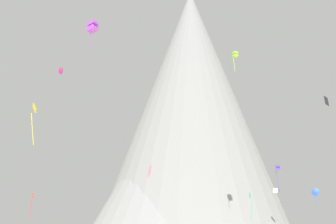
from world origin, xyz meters
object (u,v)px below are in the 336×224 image
Objects in this scene: kite_magenta_high at (61,71)px; kite_blue_low at (315,192)px; kite_yellow_mid at (34,109)px; kite_white_low at (275,190)px; kite_pink_low at (150,172)px; kite_red_low at (32,200)px; kite_teal_low at (251,201)px; kite_black_mid at (326,101)px; rock_massif at (188,126)px; kite_lime_high at (235,55)px; kite_violet_high at (93,27)px; kite_indigo_low at (278,168)px.

kite_magenta_high is 59.50m from kite_blue_low.
kite_blue_low is at bearing 122.14° from kite_yellow_mid.
kite_blue_low is (49.52, 21.01, -9.09)m from kite_yellow_mid.
kite_pink_low is (-28.55, -33.59, -0.74)m from kite_white_low.
kite_magenta_high reaches higher than kite_red_low.
kite_teal_low is at bearing -46.56° from kite_pink_low.
kite_pink_low is at bearing 27.12° from kite_black_mid.
rock_massif is 58.47m from kite_pink_low.
kite_black_mid is 0.49× the size of kite_blue_low.
kite_lime_high reaches higher than kite_teal_low.
rock_massif is at bearing 163.26° from kite_blue_low.
kite_yellow_mid is at bearing -5.23° from kite_teal_low.
kite_indigo_low is at bearing -38.95° from kite_violet_high.
kite_indigo_low is 0.89× the size of kite_teal_low.
kite_pink_low reaches higher than kite_red_low.
kite_black_mid is at bearing -82.39° from kite_pink_low.
kite_indigo_low is at bearing 119.11° from kite_yellow_mid.
kite_white_low reaches higher than kite_blue_low.
kite_white_low is at bearing -73.53° from kite_magenta_high.
kite_red_low is 52.00m from kite_blue_low.
kite_blue_low is (5.14, -7.41, -0.84)m from kite_white_low.
kite_black_mid is 25.40m from kite_teal_low.
kite_violet_high is (-30.20, -18.97, 25.73)m from kite_teal_low.
kite_white_low is 9.06m from kite_blue_low.
rock_massif reaches higher than kite_white_low.
kite_yellow_mid is 1.68× the size of kite_red_low.
kite_black_mid is 0.98× the size of kite_pink_low.
kite_blue_low is (51.05, -13.29, -27.52)m from kite_magenta_high.
kite_blue_low is (33.70, 26.18, -0.10)m from kite_pink_low.
rock_massif is 19.53× the size of kite_red_low.
kite_white_low is 53.34m from kite_yellow_mid.
kite_black_mid reaches higher than kite_red_low.
kite_magenta_high reaches higher than kite_yellow_mid.
kite_lime_high is 43.16m from kite_red_low.
kite_violet_high reaches higher than kite_white_low.
kite_magenta_high reaches higher than kite_white_low.
kite_lime_high is 1.17× the size of kite_blue_low.
kite_yellow_mid reaches higher than kite_red_low.
kite_magenta_high is at bearing -159.32° from kite_red_low.
kite_white_low is at bearing -23.44° from kite_violet_high.
kite_lime_high reaches higher than kite_indigo_low.
rock_massif is 38.88m from kite_blue_low.
kite_yellow_mid is 3.57× the size of kite_pink_low.
kite_violet_high is (8.65, -30.28, -3.52)m from kite_magenta_high.
kite_indigo_low is at bearing -57.09° from kite_black_mid.
kite_lime_high is at bearing 27.92° from kite_teal_low.
kite_violet_high is at bearing 34.20° from kite_pink_low.
kite_lime_high reaches higher than kite_pink_low.
kite_indigo_low is 40.06m from kite_violet_high.
kite_white_low is (45.91, -5.88, -26.68)m from kite_magenta_high.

